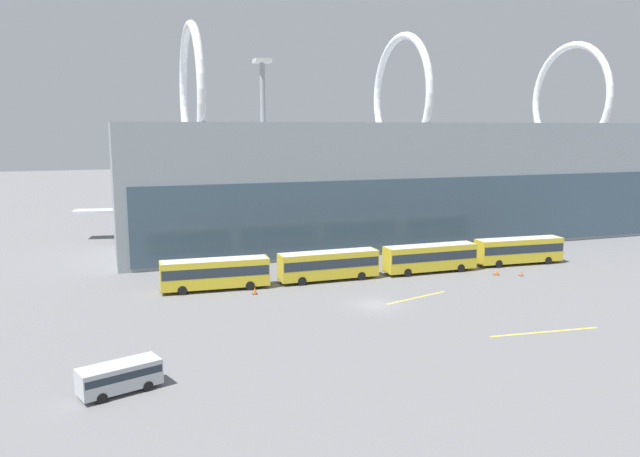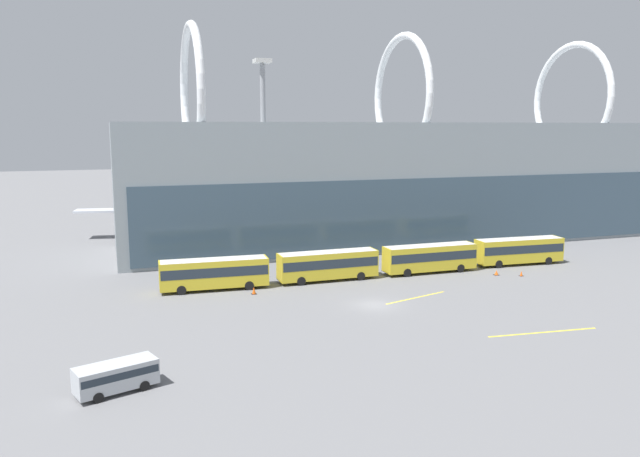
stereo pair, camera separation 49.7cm
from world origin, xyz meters
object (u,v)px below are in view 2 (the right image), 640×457
at_px(traffic_cone_1, 496,273).
at_px(traffic_cone_2, 521,274).
at_px(shuttle_bus_0, 214,272).
at_px(floodlight_mast, 263,145).
at_px(shuttle_bus_2, 430,257).
at_px(shuttle_bus_1, 328,264).
at_px(shuttle_bus_3, 519,249).
at_px(airliner_at_gate_far, 218,203).
at_px(service_van_foreground, 116,375).
at_px(traffic_cone_0, 254,291).
at_px(airliner_parked_remote, 488,185).

height_order(traffic_cone_1, traffic_cone_2, traffic_cone_2).
relative_size(shuttle_bus_0, floodlight_mast, 0.45).
bearing_deg(shuttle_bus_2, shuttle_bus_0, 179.46).
bearing_deg(traffic_cone_1, traffic_cone_2, -29.27).
xyz_separation_m(shuttle_bus_1, traffic_cone_1, (20.10, -4.01, -1.70)).
xyz_separation_m(shuttle_bus_3, floodlight_mast, (-29.59, 16.68, 13.18)).
xyz_separation_m(shuttle_bus_3, traffic_cone_1, (-6.14, -4.13, -1.70)).
height_order(airliner_at_gate_far, service_van_foreground, airliner_at_gate_far).
bearing_deg(airliner_at_gate_far, traffic_cone_0, -174.24).
distance_m(shuttle_bus_0, service_van_foreground, 26.71).
bearing_deg(airliner_parked_remote, floodlight_mast, 106.23).
distance_m(shuttle_bus_0, traffic_cone_2, 36.19).
distance_m(shuttle_bus_1, traffic_cone_0, 10.07).
distance_m(airliner_parked_remote, shuttle_bus_0, 76.08).
xyz_separation_m(shuttle_bus_1, shuttle_bus_3, (26.24, 0.12, 0.00)).
height_order(shuttle_bus_0, traffic_cone_2, shuttle_bus_0).
bearing_deg(airliner_at_gate_far, traffic_cone_2, -134.36).
relative_size(shuttle_bus_0, shuttle_bus_1, 1.01).
bearing_deg(floodlight_mast, traffic_cone_0, -107.10).
bearing_deg(shuttle_bus_3, airliner_parked_remote, 64.06).
distance_m(airliner_parked_remote, traffic_cone_1, 55.59).
bearing_deg(shuttle_bus_1, traffic_cone_1, -11.66).
xyz_separation_m(shuttle_bus_3, traffic_cone_0, (-35.70, -3.19, -1.59)).
relative_size(airliner_at_gate_far, floodlight_mast, 1.68).
xyz_separation_m(shuttle_bus_1, traffic_cone_2, (22.60, -5.41, -1.68)).
xyz_separation_m(traffic_cone_0, traffic_cone_2, (32.06, -2.34, -0.09)).
bearing_deg(shuttle_bus_2, airliner_parked_remote, 49.49).
xyz_separation_m(airliner_at_gate_far, traffic_cone_2, (29.18, -40.76, -4.94)).
distance_m(traffic_cone_0, traffic_cone_2, 32.15).
bearing_deg(service_van_foreground, airliner_parked_remote, -156.42).
bearing_deg(shuttle_bus_2, traffic_cone_0, -172.62).
height_order(floodlight_mast, traffic_cone_1, floodlight_mast).
bearing_deg(shuttle_bus_1, shuttle_bus_2, -1.21).
bearing_deg(airliner_at_gate_far, shuttle_bus_0, 179.52).
bearing_deg(service_van_foreground, floodlight_mast, -135.08).
bearing_deg(shuttle_bus_0, shuttle_bus_3, 3.00).
bearing_deg(shuttle_bus_2, airliner_at_gate_far, 119.10).
bearing_deg(traffic_cone_2, shuttle_bus_0, 171.21).
bearing_deg(shuttle_bus_0, floodlight_mast, 62.63).
bearing_deg(traffic_cone_2, traffic_cone_0, 175.82).
relative_size(airliner_parked_remote, floodlight_mast, 1.44).
xyz_separation_m(service_van_foreground, traffic_cone_1, (43.83, 20.38, -0.91)).
height_order(airliner_at_gate_far, traffic_cone_1, airliner_at_gate_far).
bearing_deg(shuttle_bus_2, shuttle_bus_1, 179.28).
distance_m(airliner_at_gate_far, traffic_cone_2, 50.37).
bearing_deg(shuttle_bus_3, traffic_cone_1, -143.01).
xyz_separation_m(shuttle_bus_0, shuttle_bus_2, (26.24, -0.30, 0.00)).
xyz_separation_m(shuttle_bus_2, service_van_foreground, (-36.86, -24.20, -0.79)).
height_order(airliner_parked_remote, shuttle_bus_0, airliner_parked_remote).
bearing_deg(shuttle_bus_2, shuttle_bus_3, 1.44).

